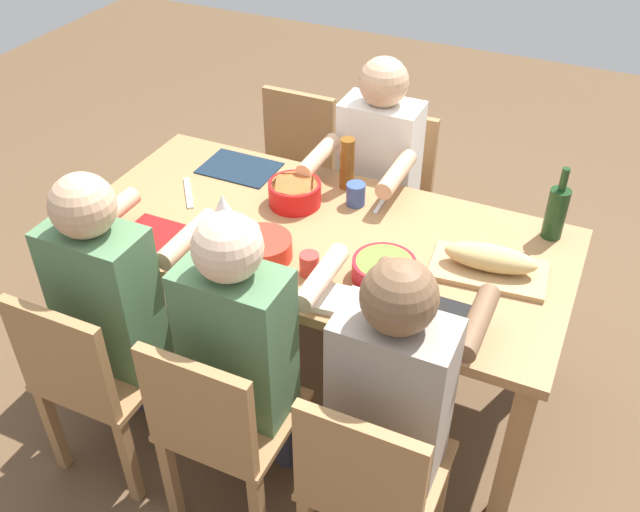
# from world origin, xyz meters

# --- Properties ---
(ground_plane) EXTENTS (8.00, 8.00, 0.00)m
(ground_plane) POSITION_xyz_m (0.00, 0.00, 0.00)
(ground_plane) COLOR brown
(dining_table) EXTENTS (1.87, 0.90, 0.74)m
(dining_table) POSITION_xyz_m (0.00, 0.00, 0.66)
(dining_table) COLOR #9E7044
(dining_table) RESTS_ON ground_plane
(chair_far_left) EXTENTS (0.40, 0.40, 0.85)m
(chair_far_left) POSITION_xyz_m (-0.51, 0.77, 0.48)
(chair_far_left) COLOR #9E7044
(chair_far_left) RESTS_ON ground_plane
(diner_far_left) EXTENTS (0.41, 0.53, 1.20)m
(diner_far_left) POSITION_xyz_m (-0.51, 0.59, 0.70)
(diner_far_left) COLOR #2D2D38
(diner_far_left) RESTS_ON ground_plane
(chair_near_right) EXTENTS (0.40, 0.40, 0.85)m
(chair_near_right) POSITION_xyz_m (0.51, -0.77, 0.48)
(chair_near_right) COLOR #9E7044
(chair_near_right) RESTS_ON ground_plane
(chair_far_right) EXTENTS (0.40, 0.40, 0.85)m
(chair_far_right) POSITION_xyz_m (0.51, 0.77, 0.48)
(chair_far_right) COLOR #9E7044
(chair_far_right) RESTS_ON ground_plane
(diner_far_right) EXTENTS (0.41, 0.53, 1.20)m
(diner_far_right) POSITION_xyz_m (0.51, 0.59, 0.70)
(diner_far_right) COLOR #2D2D38
(diner_far_right) RESTS_ON ground_plane
(chair_far_center) EXTENTS (0.40, 0.40, 0.85)m
(chair_far_center) POSITION_xyz_m (0.00, 0.77, 0.48)
(chair_far_center) COLOR #9E7044
(chair_far_center) RESTS_ON ground_plane
(diner_far_center) EXTENTS (0.41, 0.53, 1.20)m
(diner_far_center) POSITION_xyz_m (-0.00, 0.59, 0.70)
(diner_far_center) COLOR #2D2D38
(diner_far_center) RESTS_ON ground_plane
(chair_near_center) EXTENTS (0.40, 0.40, 0.85)m
(chair_near_center) POSITION_xyz_m (0.00, -0.77, 0.48)
(chair_near_center) COLOR #9E7044
(chair_near_center) RESTS_ON ground_plane
(diner_near_center) EXTENTS (0.41, 0.53, 1.20)m
(diner_near_center) POSITION_xyz_m (0.00, -0.59, 0.70)
(diner_near_center) COLOR #2D2D38
(diner_near_center) RESTS_ON ground_plane
(serving_bowl_fruit) EXTENTS (0.21, 0.21, 0.10)m
(serving_bowl_fruit) POSITION_xyz_m (0.18, -0.14, 0.79)
(serving_bowl_fruit) COLOR red
(serving_bowl_fruit) RESTS_ON dining_table
(serving_bowl_pasta) EXTENTS (0.21, 0.21, 0.08)m
(serving_bowl_pasta) POSITION_xyz_m (0.12, 0.22, 0.78)
(serving_bowl_pasta) COLOR red
(serving_bowl_pasta) RESTS_ON dining_table
(serving_bowl_salad) EXTENTS (0.22, 0.22, 0.08)m
(serving_bowl_salad) POSITION_xyz_m (-0.31, 0.16, 0.78)
(serving_bowl_salad) COLOR #B21923
(serving_bowl_salad) RESTS_ON dining_table
(cutting_board) EXTENTS (0.42, 0.26, 0.02)m
(cutting_board) POSITION_xyz_m (-0.64, -0.03, 0.75)
(cutting_board) COLOR tan
(cutting_board) RESTS_ON dining_table
(bread_loaf) EXTENTS (0.33, 0.14, 0.09)m
(bread_loaf) POSITION_xyz_m (-0.64, -0.03, 0.81)
(bread_loaf) COLOR tan
(bread_loaf) RESTS_ON cutting_board
(wine_bottle) EXTENTS (0.08, 0.08, 0.29)m
(wine_bottle) POSITION_xyz_m (-0.79, -0.34, 0.85)
(wine_bottle) COLOR #193819
(wine_bottle) RESTS_ON dining_table
(beer_bottle) EXTENTS (0.06, 0.06, 0.22)m
(beer_bottle) POSITION_xyz_m (0.04, -0.34, 0.85)
(beer_bottle) COLOR brown
(beer_bottle) RESTS_ON dining_table
(wine_glass) EXTENTS (0.08, 0.08, 0.17)m
(wine_glass) POSITION_xyz_m (0.33, 0.15, 0.86)
(wine_glass) COLOR silver
(wine_glass) RESTS_ON dining_table
(placemat_far_left) EXTENTS (0.32, 0.23, 0.01)m
(placemat_far_left) POSITION_xyz_m (-0.51, 0.29, 0.74)
(placemat_far_left) COLOR black
(placemat_far_left) RESTS_ON dining_table
(placemat_near_right) EXTENTS (0.32, 0.23, 0.01)m
(placemat_near_right) POSITION_xyz_m (0.51, -0.29, 0.74)
(placemat_near_right) COLOR #142333
(placemat_near_right) RESTS_ON dining_table
(placemat_far_right) EXTENTS (0.32, 0.23, 0.01)m
(placemat_far_right) POSITION_xyz_m (0.51, 0.29, 0.74)
(placemat_far_right) COLOR maroon
(placemat_far_right) RESTS_ON dining_table
(cup_far_center) EXTENTS (0.07, 0.07, 0.08)m
(cup_far_center) POSITION_xyz_m (-0.07, 0.24, 0.78)
(cup_far_center) COLOR red
(cup_far_center) RESTS_ON dining_table
(cup_near_center) EXTENTS (0.08, 0.08, 0.09)m
(cup_near_center) POSITION_xyz_m (-0.05, -0.24, 0.79)
(cup_near_center) COLOR #334C8C
(cup_near_center) RESTS_ON dining_table
(fork_near_center) EXTENTS (0.02, 0.17, 0.01)m
(fork_near_center) POSITION_xyz_m (-0.14, -0.29, 0.74)
(fork_near_center) COLOR silver
(fork_near_center) RESTS_ON dining_table
(carving_knife) EXTENTS (0.16, 0.20, 0.01)m
(carving_knife) POSITION_xyz_m (0.60, -0.03, 0.74)
(carving_knife) COLOR silver
(carving_knife) RESTS_ON dining_table
(napkin_stack) EXTENTS (0.16, 0.16, 0.02)m
(napkin_stack) POSITION_xyz_m (-0.20, 0.35, 0.75)
(napkin_stack) COLOR white
(napkin_stack) RESTS_ON dining_table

